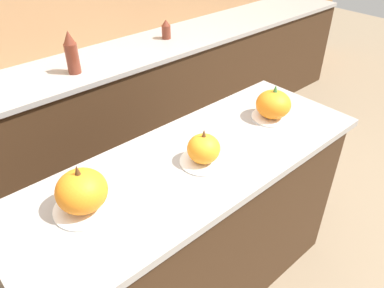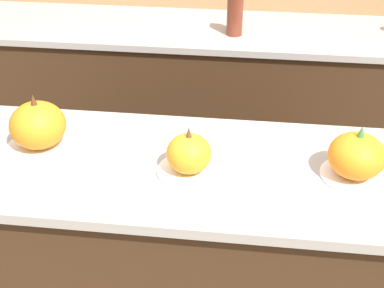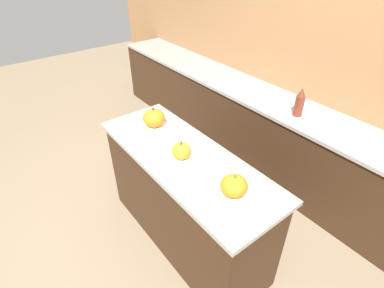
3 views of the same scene
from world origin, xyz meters
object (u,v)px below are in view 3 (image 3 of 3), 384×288
(pumpkin_cake_center, at_px, (181,152))
(pumpkin_cake_right, at_px, (234,186))
(pumpkin_cake_left, at_px, (154,119))
(bottle_tall, at_px, (300,103))

(pumpkin_cake_center, bearing_deg, pumpkin_cake_right, 4.50)
(pumpkin_cake_left, bearing_deg, bottle_tall, 64.57)
(pumpkin_cake_left, xyz_separation_m, pumpkin_cake_right, (1.03, -0.04, -0.01))
(pumpkin_cake_center, relative_size, bottle_tall, 0.72)
(pumpkin_cake_center, distance_m, pumpkin_cake_right, 0.52)
(bottle_tall, bearing_deg, pumpkin_cake_center, -93.22)
(pumpkin_cake_center, bearing_deg, bottle_tall, 86.78)
(pumpkin_cake_left, xyz_separation_m, bottle_tall, (0.59, 1.24, 0.00))
(pumpkin_cake_center, height_order, bottle_tall, bottle_tall)
(pumpkin_cake_left, distance_m, pumpkin_cake_center, 0.52)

